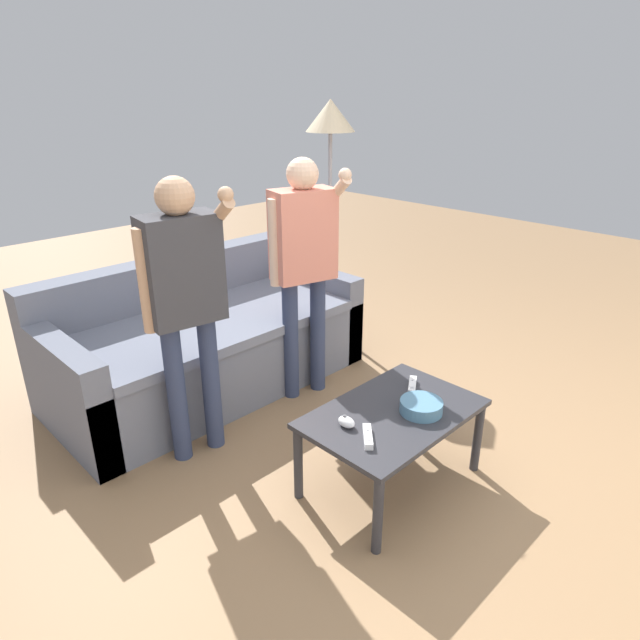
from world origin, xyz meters
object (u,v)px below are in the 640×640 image
at_px(player_right, 304,253).
at_px(game_remote_wand_near, 412,386).
at_px(game_remote_wand_far, 368,436).
at_px(couch, 205,342).
at_px(coffee_table, 393,421).
at_px(game_remote_nunchuk, 346,422).
at_px(floor_lamp, 330,133).
at_px(snack_bowl, 421,407).
at_px(player_left, 185,291).

height_order(player_right, game_remote_wand_near, player_right).
bearing_deg(game_remote_wand_near, game_remote_wand_far, -165.20).
distance_m(couch, coffee_table, 1.50).
distance_m(game_remote_nunchuk, player_right, 1.16).
distance_m(floor_lamp, player_right, 1.19).
height_order(snack_bowl, player_left, player_left).
distance_m(couch, game_remote_wand_far, 1.58).
distance_m(couch, game_remote_wand_near, 1.47).
distance_m(snack_bowl, game_remote_nunchuk, 0.38).
relative_size(couch, floor_lamp, 1.12).
relative_size(coffee_table, player_right, 0.58).
height_order(snack_bowl, player_right, player_right).
xyz_separation_m(snack_bowl, floor_lamp, (1.07, 1.65, 1.09)).
distance_m(couch, player_left, 0.99).
xyz_separation_m(couch, snack_bowl, (0.15, -1.59, 0.15)).
relative_size(couch, game_remote_wand_far, 14.05).
bearing_deg(game_remote_nunchuk, floor_lamp, 46.54).
xyz_separation_m(snack_bowl, game_remote_nunchuk, (-0.34, 0.17, -0.01)).
bearing_deg(game_remote_nunchuk, couch, 82.42).
bearing_deg(game_remote_nunchuk, game_remote_wand_far, -93.23).
relative_size(snack_bowl, game_remote_wand_near, 1.32).
bearing_deg(couch, player_left, -127.29).
distance_m(player_left, game_remote_wand_near, 1.23).
height_order(game_remote_nunchuk, game_remote_wand_near, game_remote_nunchuk).
bearing_deg(snack_bowl, coffee_table, 132.53).
bearing_deg(game_remote_wand_near, game_remote_nunchuk, 179.90).
relative_size(floor_lamp, game_remote_wand_near, 11.51).
distance_m(game_remote_nunchuk, game_remote_wand_near, 0.49).
xyz_separation_m(game_remote_nunchuk, game_remote_wand_near, (0.49, -0.00, -0.01)).
bearing_deg(game_remote_wand_near, floor_lamp, 58.37).
bearing_deg(game_remote_nunchuk, game_remote_wand_near, -0.10).
bearing_deg(game_remote_wand_far, player_left, 105.42).
bearing_deg(snack_bowl, couch, 95.27).
bearing_deg(game_remote_wand_near, coffee_table, -163.86).
bearing_deg(player_right, game_remote_nunchuk, -122.89).
height_order(couch, coffee_table, couch).
xyz_separation_m(couch, coffee_table, (0.06, -1.50, 0.07)).
distance_m(floor_lamp, game_remote_wand_near, 2.06).
bearing_deg(floor_lamp, game_remote_nunchuk, -133.46).
bearing_deg(game_remote_nunchuk, player_right, 57.11).
relative_size(player_right, game_remote_wand_far, 10.54).
bearing_deg(snack_bowl, player_left, 121.62).
bearing_deg(game_remote_wand_near, couch, 101.90).
height_order(coffee_table, player_left, player_left).
bearing_deg(couch, game_remote_wand_near, -78.10).
xyz_separation_m(game_remote_nunchuk, player_right, (0.57, 0.88, 0.49)).
bearing_deg(game_remote_nunchuk, coffee_table, -15.75).
xyz_separation_m(couch, player_right, (0.38, -0.55, 0.64)).
height_order(couch, game_remote_nunchuk, couch).
bearing_deg(floor_lamp, snack_bowl, -122.95).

